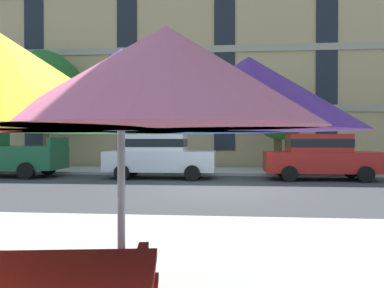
# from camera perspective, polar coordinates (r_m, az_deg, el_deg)

# --- Properties ---
(ground_plane) EXTENTS (120.00, 120.00, 0.00)m
(ground_plane) POSITION_cam_1_polar(r_m,az_deg,el_deg) (12.05, 4.27, -6.86)
(ground_plane) COLOR #38383A
(sidewalk_far) EXTENTS (56.00, 3.60, 0.12)m
(sidewalk_far) POSITION_cam_1_polar(r_m,az_deg,el_deg) (18.81, 4.67, -3.96)
(sidewalk_far) COLOR #B2ADA3
(sidewalk_far) RESTS_ON ground
(apartment_building) EXTENTS (47.67, 12.08, 12.80)m
(apartment_building) POSITION_cam_1_polar(r_m,az_deg,el_deg) (27.36, 4.90, 10.83)
(apartment_building) COLOR tan
(apartment_building) RESTS_ON ground
(sedan_white) EXTENTS (4.40, 1.98, 1.78)m
(sedan_white) POSITION_cam_1_polar(r_m,az_deg,el_deg) (15.91, -4.77, -1.59)
(sedan_white) COLOR silver
(sedan_white) RESTS_ON ground
(sedan_red) EXTENTS (4.40, 1.98, 1.78)m
(sedan_red) POSITION_cam_1_polar(r_m,az_deg,el_deg) (16.06, 18.19, -1.60)
(sedan_red) COLOR #B21E19
(sedan_red) RESTS_ON ground
(street_tree_left) EXTENTS (3.91, 4.00, 6.11)m
(street_tree_left) POSITION_cam_1_polar(r_m,az_deg,el_deg) (21.60, -20.52, 7.41)
(street_tree_left) COLOR brown
(street_tree_left) RESTS_ON ground
(street_tree_middle) EXTENTS (2.62, 2.62, 4.18)m
(street_tree_middle) POSITION_cam_1_polar(r_m,az_deg,el_deg) (19.04, 12.53, 4.49)
(street_tree_middle) COLOR brown
(street_tree_middle) RESTS_ON ground
(patio_umbrella) EXTENTS (3.65, 3.39, 2.28)m
(patio_umbrella) POSITION_cam_1_polar(r_m,az_deg,el_deg) (3.08, -10.30, 7.16)
(patio_umbrella) COLOR silver
(patio_umbrella) RESTS_ON ground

